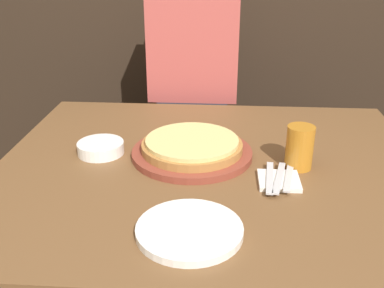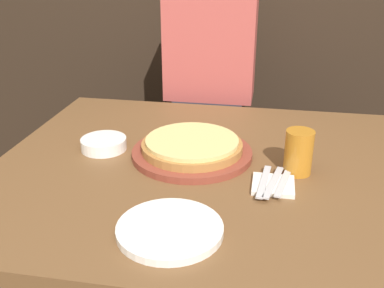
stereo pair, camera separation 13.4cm
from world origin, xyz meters
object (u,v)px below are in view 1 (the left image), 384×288
Objects in this scene: dinner_plate at (189,230)px; dinner_knife at (279,178)px; pizza_on_board at (192,149)px; diner_person at (193,111)px; beer_glass at (300,146)px; fork at (270,177)px; spoon at (289,178)px; side_bowl at (101,148)px.

dinner_plate reaches higher than dinner_knife.
pizza_on_board is 0.67m from diner_person.
fork is (-0.09, -0.09, -0.05)m from beer_glass.
spoon is at bearing -68.89° from diner_person.
diner_person is at bearing 109.54° from dinner_knife.
diner_person is (0.24, 0.65, -0.11)m from side_bowl.
side_bowl is (-0.59, 0.06, -0.05)m from beer_glass.
dinner_plate is at bearing -134.73° from spoon.
spoon is 0.87m from diner_person.
diner_person is at bearing 69.80° from side_bowl.
diner_person reaches higher than dinner_plate.
beer_glass is 0.81m from diner_person.
fork and spoon have the same top height.
beer_glass is 0.70× the size of fork.
fork is (0.22, -0.15, -0.01)m from pizza_on_board.
beer_glass is at bearing 67.09° from spoon.
beer_glass reaches higher than fork.
beer_glass is at bearing 50.01° from dinner_plate.
beer_glass is (0.31, -0.06, 0.04)m from pizza_on_board.
dinner_knife is at bearing -70.46° from diner_person.
pizza_on_board reaches higher than dinner_plate.
diner_person reaches higher than spoon.
fork is (0.50, -0.15, -0.00)m from side_bowl.
dinner_knife is (0.22, 0.25, 0.01)m from dinner_plate.
fork is 1.18× the size of spoon.
fork is at bearing 51.67° from dinner_plate.
side_bowl reaches higher than spoon.
fork is 0.02m from dinner_knife.
beer_glass is 0.12m from dinner_knife.
diner_person is (-0.26, 0.80, -0.11)m from fork.
fork is at bearing 180.00° from dinner_knife.
spoon is (0.27, -0.15, -0.01)m from pizza_on_board.
pizza_on_board is at bearing 93.22° from dinner_plate.
pizza_on_board is at bearing 169.38° from beer_glass.
side_bowl is at bearing 164.05° from dinner_knife.
fork is (0.20, 0.25, 0.01)m from dinner_plate.
pizza_on_board is 2.37× the size of spoon.
dinner_plate is 1.69× the size of side_bowl.
dinner_plate is at bearing -52.89° from side_bowl.
beer_glass reaches higher than dinner_knife.
dinner_knife is 1.17× the size of spoon.
pizza_on_board is 2.01× the size of fork.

